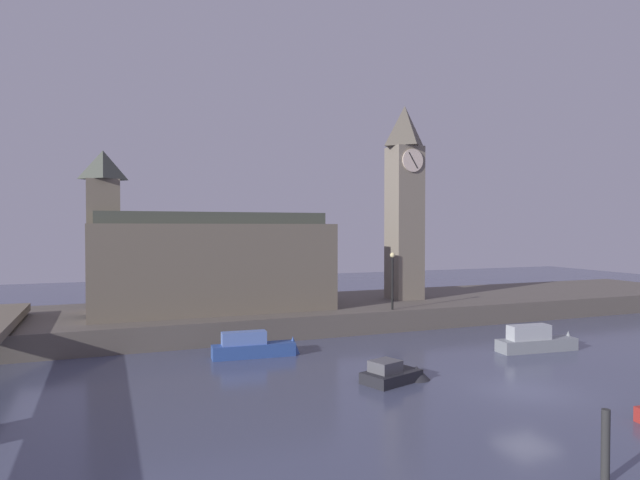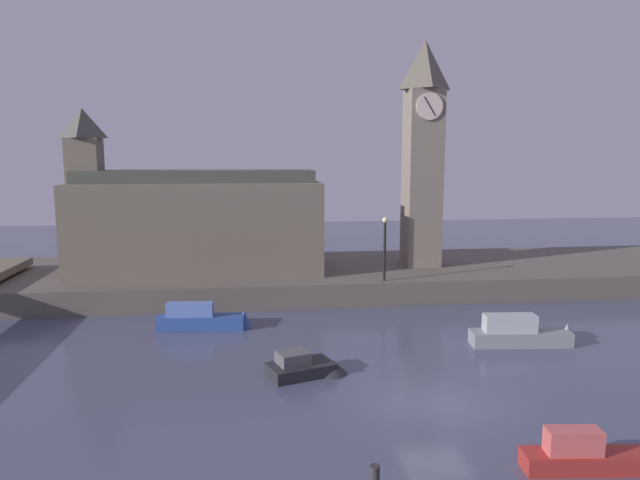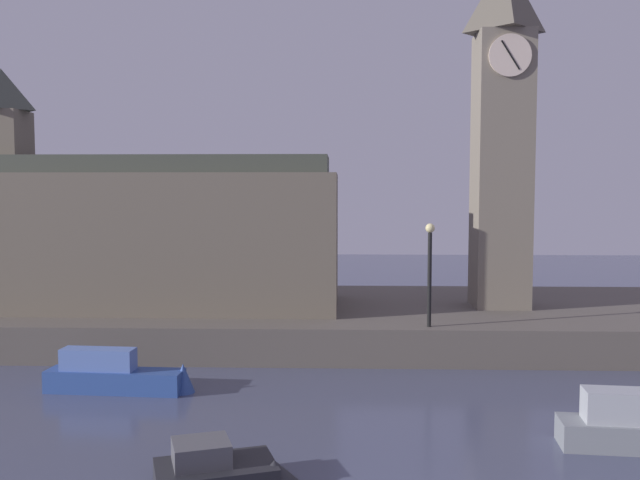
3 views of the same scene
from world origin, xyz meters
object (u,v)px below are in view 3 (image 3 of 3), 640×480
parliament_hall (149,232)px  streetlamp (430,263)px  clock_tower (502,128)px  boat_tour_blue (123,376)px  boat_barge_dark (232,471)px

parliament_hall → streetlamp: 13.06m
parliament_hall → streetlamp: (12.21, -4.53, -0.90)m
clock_tower → streetlamp: size_ratio=3.87×
clock_tower → parliament_hall: bearing=-178.9°
parliament_hall → boat_tour_blue: size_ratio=3.17×
parliament_hall → boat_barge_dark: size_ratio=4.28×
clock_tower → parliament_hall: (-15.99, -0.31, -4.67)m
clock_tower → boat_barge_dark: clock_tower is taller
clock_tower → boat_barge_dark: 20.91m
streetlamp → boat_barge_dark: (-5.92, -11.23, -3.64)m
parliament_hall → boat_tour_blue: parliament_hall is taller
parliament_hall → boat_barge_dark: (6.30, -15.76, -4.54)m
clock_tower → boat_barge_dark: bearing=-121.1°
clock_tower → boat_tour_blue: clock_tower is taller
clock_tower → parliament_hall: size_ratio=0.95×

